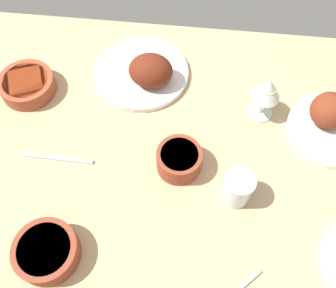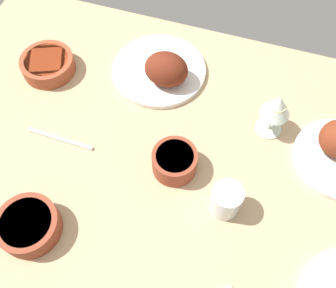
# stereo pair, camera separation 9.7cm
# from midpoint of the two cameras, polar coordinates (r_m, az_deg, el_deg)

# --- Properties ---
(dining_table) EXTENTS (1.40, 0.90, 0.04)m
(dining_table) POSITION_cam_midpoint_polar(r_m,az_deg,el_deg) (1.00, -2.75, -1.38)
(dining_table) COLOR tan
(dining_table) RESTS_ON ground
(plate_far_side) EXTENTS (0.27, 0.27, 0.11)m
(plate_far_side) POSITION_cam_midpoint_polar(r_m,az_deg,el_deg) (1.09, -5.94, 10.61)
(plate_far_side) COLOR silver
(plate_far_side) RESTS_ON dining_table
(plate_near_viewer) EXTENTS (0.24, 0.24, 0.11)m
(plate_near_viewer) POSITION_cam_midpoint_polar(r_m,az_deg,el_deg) (1.06, 20.99, 3.20)
(plate_near_viewer) COLOR silver
(plate_near_viewer) RESTS_ON dining_table
(bowl_onions) EXTENTS (0.11, 0.11, 0.06)m
(bowl_onions) POSITION_cam_midpoint_polar(r_m,az_deg,el_deg) (0.93, -1.28, -2.63)
(bowl_onions) COLOR brown
(bowl_onions) RESTS_ON dining_table
(bowl_sauce) EXTENTS (0.15, 0.15, 0.05)m
(bowl_sauce) POSITION_cam_midpoint_polar(r_m,az_deg,el_deg) (1.16, -22.82, 8.10)
(bowl_sauce) COLOR brown
(bowl_sauce) RESTS_ON dining_table
(bowl_soup) EXTENTS (0.14, 0.14, 0.05)m
(bowl_soup) POSITION_cam_midpoint_polar(r_m,az_deg,el_deg) (0.91, -20.94, -15.23)
(bowl_soup) COLOR brown
(bowl_soup) RESTS_ON dining_table
(wine_glass) EXTENTS (0.08, 0.08, 0.14)m
(wine_glass) POSITION_cam_midpoint_polar(r_m,az_deg,el_deg) (0.98, 12.07, 7.72)
(wine_glass) COLOR silver
(wine_glass) RESTS_ON dining_table
(water_tumbler) EXTENTS (0.07, 0.07, 0.09)m
(water_tumbler) POSITION_cam_midpoint_polar(r_m,az_deg,el_deg) (0.89, 7.46, -6.92)
(water_tumbler) COLOR silver
(water_tumbler) RESTS_ON dining_table
(spoon_loose) EXTENTS (0.19, 0.01, 0.01)m
(spoon_loose) POSITION_cam_midpoint_polar(r_m,az_deg,el_deg) (1.02, -19.01, -2.29)
(spoon_loose) COLOR silver
(spoon_loose) RESTS_ON dining_table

